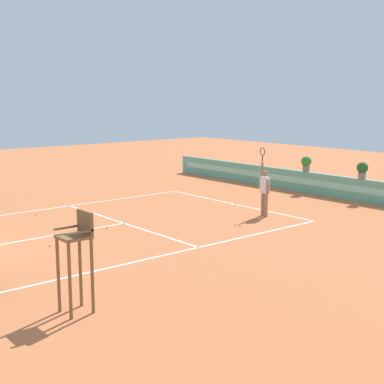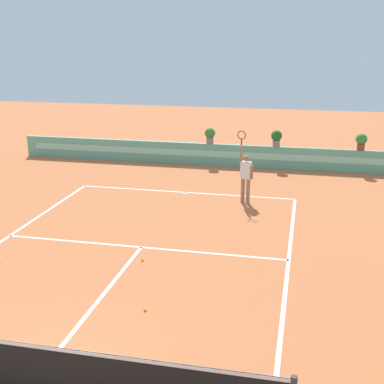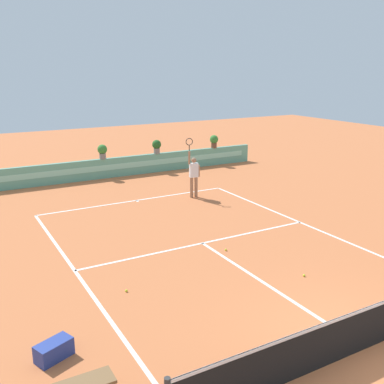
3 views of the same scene
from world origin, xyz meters
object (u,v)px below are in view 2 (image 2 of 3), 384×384
Objects in this scene: tennis_ball_by_sideline at (145,310)px; potted_plant_far_right at (361,141)px; tennis_ball_near_baseline at (142,260)px; potted_plant_right at (277,137)px; tennis_player at (246,174)px; potted_plant_centre at (210,135)px.

potted_plant_far_right reaches higher than tennis_ball_by_sideline.
tennis_ball_near_baseline is 0.09× the size of potted_plant_right.
tennis_ball_by_sideline is at bearing -98.16° from potted_plant_right.
tennis_player reaches higher than tennis_ball_by_sideline.
potted_plant_far_right is at bearing 50.62° from tennis_player.
tennis_ball_near_baseline is at bearing -120.37° from potted_plant_far_right.
potted_plant_far_right is (6.37, 10.87, 1.38)m from tennis_ball_near_baseline.
potted_plant_far_right is (5.51, 13.37, 1.38)m from tennis_ball_by_sideline.
tennis_player reaches higher than potted_plant_centre.
potted_plant_far_right is at bearing 0.00° from potted_plant_centre.
tennis_player is 6.81m from potted_plant_far_right.
tennis_player is 8.27m from tennis_ball_by_sideline.
potted_plant_centre is (-1.07, 13.37, 1.38)m from tennis_ball_by_sideline.
tennis_ball_near_baseline is at bearing -110.09° from tennis_player.
tennis_ball_near_baseline is at bearing 108.90° from tennis_ball_by_sideline.
potted_plant_right is at bearing 82.16° from tennis_player.
tennis_player is at bearing -129.38° from potted_plant_far_right.
potted_plant_right is 1.00× the size of potted_plant_far_right.
tennis_ball_near_baseline is 0.09× the size of potted_plant_centre.
tennis_player is 3.57× the size of potted_plant_far_right.
tennis_ball_near_baseline is 2.65m from tennis_ball_by_sideline.
tennis_player is 5.32m from potted_plant_right.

